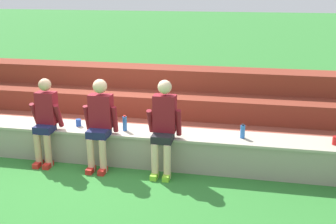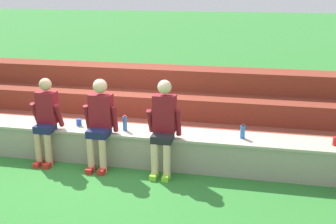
{
  "view_description": "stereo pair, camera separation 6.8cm",
  "coord_description": "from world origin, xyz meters",
  "px_view_note": "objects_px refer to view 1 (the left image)",
  "views": [
    {
      "loc": [
        2.28,
        -5.86,
        2.84
      ],
      "look_at": [
        1.02,
        0.29,
        0.9
      ],
      "focal_mm": 44.42,
      "sensor_mm": 36.0,
      "label": 1
    },
    {
      "loc": [
        2.34,
        -5.85,
        2.84
      ],
      "look_at": [
        1.02,
        0.29,
        0.9
      ],
      "focal_mm": 44.42,
      "sensor_mm": 36.0,
      "label": 2
    }
  ],
  "objects_px": {
    "person_far_left": "(45,119)",
    "plastic_cup_middle": "(336,141)",
    "person_left_of_center": "(100,121)",
    "person_center": "(164,125)",
    "plastic_cup_left_end": "(78,123)",
    "water_bottle_mid_left": "(125,123)",
    "water_bottle_near_left": "(243,131)"
  },
  "relations": [
    {
      "from": "person_left_of_center",
      "to": "person_center",
      "type": "bearing_deg",
      "value": -0.15
    },
    {
      "from": "water_bottle_near_left",
      "to": "plastic_cup_left_end",
      "type": "relative_size",
      "value": 1.9
    },
    {
      "from": "person_far_left",
      "to": "plastic_cup_left_end",
      "type": "relative_size",
      "value": 11.79
    },
    {
      "from": "person_far_left",
      "to": "person_left_of_center",
      "type": "relative_size",
      "value": 0.98
    },
    {
      "from": "plastic_cup_middle",
      "to": "person_far_left",
      "type": "bearing_deg",
      "value": -176.38
    },
    {
      "from": "water_bottle_mid_left",
      "to": "water_bottle_near_left",
      "type": "xyz_separation_m",
      "value": [
        1.89,
        0.04,
        -0.02
      ]
    },
    {
      "from": "person_center",
      "to": "plastic_cup_left_end",
      "type": "height_order",
      "value": "person_center"
    },
    {
      "from": "person_center",
      "to": "plastic_cup_left_end",
      "type": "bearing_deg",
      "value": 168.11
    },
    {
      "from": "plastic_cup_middle",
      "to": "person_left_of_center",
      "type": "bearing_deg",
      "value": -175.36
    },
    {
      "from": "person_left_of_center",
      "to": "plastic_cup_middle",
      "type": "bearing_deg",
      "value": 4.64
    },
    {
      "from": "person_center",
      "to": "water_bottle_near_left",
      "type": "xyz_separation_m",
      "value": [
        1.18,
        0.3,
        -0.13
      ]
    },
    {
      "from": "person_far_left",
      "to": "plastic_cup_left_end",
      "type": "distance_m",
      "value": 0.55
    },
    {
      "from": "person_center",
      "to": "water_bottle_near_left",
      "type": "relative_size",
      "value": 6.49
    },
    {
      "from": "person_far_left",
      "to": "plastic_cup_middle",
      "type": "height_order",
      "value": "person_far_left"
    },
    {
      "from": "water_bottle_near_left",
      "to": "plastic_cup_left_end",
      "type": "bearing_deg",
      "value": 179.53
    },
    {
      "from": "water_bottle_mid_left",
      "to": "person_center",
      "type": "bearing_deg",
      "value": -20.25
    },
    {
      "from": "water_bottle_mid_left",
      "to": "person_left_of_center",
      "type": "bearing_deg",
      "value": -141.9
    },
    {
      "from": "person_center",
      "to": "water_bottle_mid_left",
      "type": "xyz_separation_m",
      "value": [
        -0.7,
        0.26,
        -0.12
      ]
    },
    {
      "from": "person_center",
      "to": "water_bottle_mid_left",
      "type": "relative_size",
      "value": 5.66
    },
    {
      "from": "person_left_of_center",
      "to": "water_bottle_mid_left",
      "type": "height_order",
      "value": "person_left_of_center"
    },
    {
      "from": "person_far_left",
      "to": "person_center",
      "type": "relative_size",
      "value": 0.96
    },
    {
      "from": "water_bottle_mid_left",
      "to": "plastic_cup_middle",
      "type": "height_order",
      "value": "water_bottle_mid_left"
    },
    {
      "from": "water_bottle_mid_left",
      "to": "plastic_cup_middle",
      "type": "xyz_separation_m",
      "value": [
        3.25,
        0.03,
        -0.06
      ]
    },
    {
      "from": "person_center",
      "to": "water_bottle_mid_left",
      "type": "bearing_deg",
      "value": 159.75
    },
    {
      "from": "water_bottle_near_left",
      "to": "plastic_cup_middle",
      "type": "distance_m",
      "value": 1.36
    },
    {
      "from": "plastic_cup_left_end",
      "to": "person_far_left",
      "type": "bearing_deg",
      "value": -143.47
    },
    {
      "from": "person_far_left",
      "to": "water_bottle_near_left",
      "type": "bearing_deg",
      "value": 5.32
    },
    {
      "from": "person_far_left",
      "to": "plastic_cup_middle",
      "type": "relative_size",
      "value": 11.11
    },
    {
      "from": "water_bottle_near_left",
      "to": "plastic_cup_middle",
      "type": "relative_size",
      "value": 1.79
    },
    {
      "from": "person_center",
      "to": "plastic_cup_left_end",
      "type": "xyz_separation_m",
      "value": [
        -1.53,
        0.32,
        -0.18
      ]
    },
    {
      "from": "person_left_of_center",
      "to": "water_bottle_mid_left",
      "type": "distance_m",
      "value": 0.43
    },
    {
      "from": "plastic_cup_left_end",
      "to": "plastic_cup_middle",
      "type": "bearing_deg",
      "value": -0.42
    }
  ]
}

